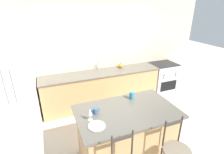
{
  "coord_description": "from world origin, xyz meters",
  "views": [
    {
      "loc": [
        -1.27,
        -3.57,
        2.52
      ],
      "look_at": [
        -0.07,
        -0.55,
        1.15
      ],
      "focal_mm": 28.0,
      "sensor_mm": 36.0,
      "label": 1
    }
  ],
  "objects": [
    {
      "name": "wall_back",
      "position": [
        0.0,
        0.69,
        1.35
      ],
      "size": [
        6.0,
        0.07,
        2.7
      ],
      "color": "beige",
      "rests_on": "ground_plane"
    },
    {
      "name": "dinner_plate",
      "position": [
        -0.74,
        -1.67,
        0.96
      ],
      "size": [
        0.25,
        0.25,
        0.02
      ],
      "color": "beige",
      "rests_on": "kitchen_island"
    },
    {
      "name": "back_counter",
      "position": [
        0.0,
        0.37,
        0.46
      ],
      "size": [
        3.05,
        0.67,
        0.92
      ],
      "color": "tan",
      "rests_on": "ground_plane"
    },
    {
      "name": "oven_range",
      "position": [
        1.91,
        0.35,
        0.46
      ],
      "size": [
        0.73,
        0.64,
        0.92
      ],
      "color": "#B7B7BC",
      "rests_on": "ground_plane"
    },
    {
      "name": "coffee_mug",
      "position": [
        -0.67,
        -1.37,
        1.0
      ],
      "size": [
        0.11,
        0.08,
        0.09
      ],
      "color": "#335689",
      "rests_on": "kitchen_island"
    },
    {
      "name": "refrigerator",
      "position": [
        -1.99,
        0.3,
        0.95
      ],
      "size": [
        0.89,
        0.76,
        1.91
      ],
      "color": "white",
      "rests_on": "ground_plane"
    },
    {
      "name": "sink_faucet",
      "position": [
        0.0,
        0.57,
        1.06
      ],
      "size": [
        0.02,
        0.13,
        0.22
      ],
      "color": "#ADAFB5",
      "rests_on": "back_counter"
    },
    {
      "name": "tumbler_cup",
      "position": [
        0.06,
        -1.17,
        1.02
      ],
      "size": [
        0.08,
        0.08,
        0.13
      ],
      "color": "teal",
      "rests_on": "kitchen_island"
    },
    {
      "name": "pumpkin_decoration",
      "position": [
        0.58,
        0.49,
        0.98
      ],
      "size": [
        0.14,
        0.14,
        0.13
      ],
      "color": "orange",
      "rests_on": "back_counter"
    },
    {
      "name": "ground_plane",
      "position": [
        0.0,
        0.0,
        0.0
      ],
      "size": [
        18.0,
        18.0,
        0.0
      ],
      "primitive_type": "plane",
      "color": "beige"
    },
    {
      "name": "kitchen_island",
      "position": [
        -0.18,
        -1.47,
        0.48
      ],
      "size": [
        1.61,
        0.98,
        0.95
      ],
      "color": "tan",
      "rests_on": "ground_plane"
    },
    {
      "name": "wine_glass",
      "position": [
        -0.79,
        -1.5,
        1.09
      ],
      "size": [
        0.07,
        0.07,
        0.19
      ],
      "color": "white",
      "rests_on": "kitchen_island"
    }
  ]
}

